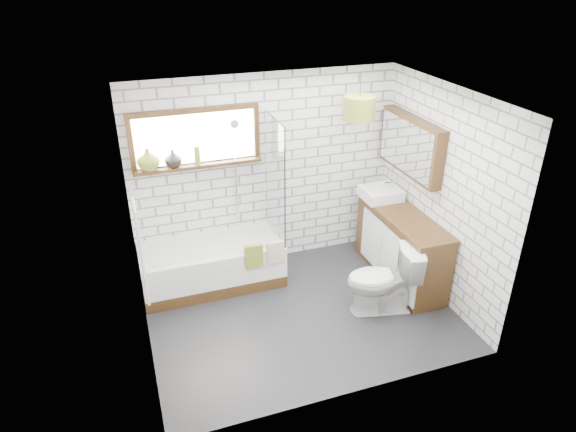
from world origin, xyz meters
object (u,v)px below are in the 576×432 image
object	(u,v)px
bathtub	(212,265)
basin	(381,193)
vanity	(401,246)
pendant	(359,108)
toilet	(383,280)

from	to	relation	value
bathtub	basin	bearing A→B (deg)	-3.04
vanity	basin	world-z (taller)	basin
basin	pendant	xyz separation A→B (m)	(-0.36, 0.05, 1.13)
vanity	pendant	bearing A→B (deg)	127.43
bathtub	toilet	world-z (taller)	toilet
vanity	pendant	size ratio (longest dim) A/B	4.12
basin	toilet	world-z (taller)	basin
bathtub	basin	size ratio (longest dim) A/B	3.57
bathtub	toilet	bearing A→B (deg)	-34.14
vanity	toilet	xyz separation A→B (m)	(-0.55, -0.55, -0.04)
toilet	pendant	xyz separation A→B (m)	(0.13, 1.11, 1.69)
bathtub	vanity	bearing A→B (deg)	-15.16
bathtub	pendant	world-z (taller)	pendant
toilet	pendant	distance (m)	2.02
basin	toilet	distance (m)	1.29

